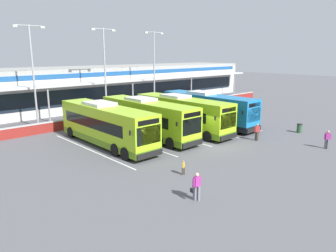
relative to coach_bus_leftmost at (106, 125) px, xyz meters
name	(u,v)px	position (x,y,z in m)	size (l,w,h in m)	color
ground_plane	(208,145)	(6.47, -6.34, -1.79)	(200.00, 200.00, 0.00)	#56565B
terminal_building	(68,88)	(6.47, 20.57, 1.23)	(70.00, 13.00, 6.00)	silver
red_barrier_wall	(116,116)	(6.47, 8.16, -1.23)	(60.00, 0.40, 1.10)	maroon
coach_bus_leftmost	(106,125)	(0.00, 0.00, 0.00)	(2.99, 12.17, 3.78)	#9ED11E
coach_bus_left_centre	(147,119)	(4.53, -0.23, 0.00)	(2.99, 12.17, 3.78)	#9ED11E
coach_bus_centre	(182,114)	(8.63, -0.93, 0.00)	(2.99, 12.17, 3.78)	#9ED11E
coach_bus_right_centre	(208,110)	(12.80, -0.98, 0.00)	(2.99, 12.17, 3.78)	#1972B7
bay_stripe_far_west	(90,150)	(-1.93, -0.34, -1.78)	(0.14, 13.00, 0.01)	silver
bay_stripe_west	(130,141)	(2.27, -0.34, -1.78)	(0.14, 13.00, 0.01)	silver
bay_stripe_mid_west	(163,133)	(6.47, -0.34, -1.78)	(0.14, 13.00, 0.01)	silver
bay_stripe_centre	(191,127)	(10.67, -0.34, -1.78)	(0.14, 13.00, 0.01)	silver
bay_stripe_mid_east	(214,121)	(14.87, -0.34, -1.78)	(0.14, 13.00, 0.01)	silver
pedestrian_with_handbag	(196,186)	(-2.31, -12.88, -0.93)	(0.64, 0.40, 1.62)	slate
pedestrian_in_dark_coat	(257,132)	(11.11, -8.44, -0.91)	(0.43, 0.46, 1.62)	#4C4238
pedestrian_child	(183,167)	(-0.11, -9.72, -1.24)	(0.31, 0.23, 1.00)	#4C4238
pedestrian_near_bin	(327,139)	(13.22, -13.99, -0.91)	(0.42, 0.47, 1.62)	slate
lamp_post_west	(33,70)	(-1.85, 11.15, 4.50)	(3.24, 0.28, 11.00)	#9E9EA3
lamp_post_centre	(105,68)	(6.34, 10.00, 4.50)	(3.24, 0.28, 11.00)	#9E9EA3
lamp_post_east	(154,66)	(14.61, 10.44, 4.50)	(3.24, 0.28, 11.00)	#9E9EA3
litter_bin	(299,128)	(17.04, -9.81, -1.32)	(0.54, 0.54, 0.93)	#2D5133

